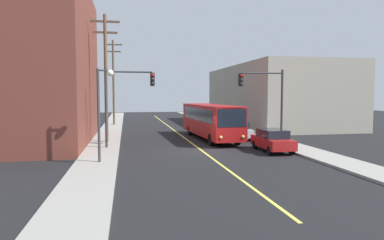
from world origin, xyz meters
TOP-DOWN VIEW (x-y plane):
  - ground_plane at (0.00, 0.00)m, footprint 120.00×120.00m
  - sidewalk_left at (-7.25, 10.00)m, footprint 2.50×90.00m
  - sidewalk_right at (7.25, 10.00)m, footprint 2.50×90.00m
  - lane_stripe_center at (0.00, 15.00)m, footprint 0.16×60.00m
  - building_left_brick at (-13.49, 6.45)m, footprint 10.00×17.01m
  - building_right_warehouse at (14.49, 20.63)m, footprint 12.00×25.16m
  - city_bus at (2.20, 6.50)m, footprint 3.11×12.24m
  - parked_car_red at (4.98, -1.30)m, footprint 1.88×4.43m
  - parked_car_silver at (4.70, 6.11)m, footprint 1.89×4.43m
  - parked_car_black at (4.82, 13.02)m, footprint 1.92×4.45m
  - utility_pole_near at (-7.10, 5.30)m, footprint 2.40×0.28m
  - utility_pole_mid at (-7.07, 22.83)m, footprint 2.40×0.28m
  - traffic_signal_left_corner at (-5.41, 1.97)m, footprint 3.75×0.48m
  - traffic_signal_right_corner at (5.41, 1.45)m, footprint 3.75×0.48m
  - street_lamp_left at (-6.83, -3.88)m, footprint 0.98×0.40m
  - fire_hydrant at (6.85, 5.23)m, footprint 0.44×0.26m

SIDE VIEW (x-z plane):
  - ground_plane at x=0.00m, z-range 0.00..0.00m
  - lane_stripe_center at x=0.00m, z-range 0.00..0.01m
  - sidewalk_left at x=-7.25m, z-range 0.00..0.15m
  - sidewalk_right at x=7.25m, z-range 0.00..0.15m
  - fire_hydrant at x=6.85m, z-range 0.16..1.00m
  - parked_car_red at x=4.98m, z-range 0.03..1.65m
  - parked_car_silver at x=4.70m, z-range 0.03..1.65m
  - parked_car_black at x=4.82m, z-range 0.03..1.65m
  - city_bus at x=2.20m, z-range 0.22..3.42m
  - street_lamp_left at x=-6.83m, z-range 0.99..6.49m
  - building_right_warehouse at x=14.49m, z-range 0.00..7.99m
  - traffic_signal_left_corner at x=-5.41m, z-range 1.30..7.30m
  - traffic_signal_right_corner at x=5.41m, z-range 1.30..7.30m
  - utility_pole_near at x=-7.10m, z-range 0.66..11.31m
  - utility_pole_mid at x=-7.07m, z-range 0.67..11.86m
  - building_left_brick at x=-13.49m, z-range 0.00..13.19m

